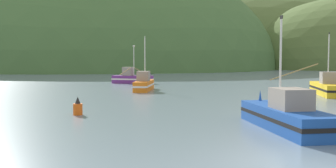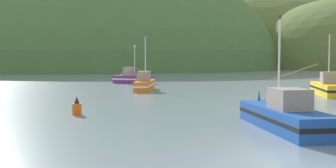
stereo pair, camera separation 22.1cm
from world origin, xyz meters
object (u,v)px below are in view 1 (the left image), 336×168
at_px(fishing_boat_orange, 144,84).
at_px(fishing_boat_purple, 132,78).
at_px(fishing_boat_blue, 286,116).
at_px(channel_buoy, 78,108).
at_px(fishing_boat_yellow, 329,88).

height_order(fishing_boat_orange, fishing_boat_purple, fishing_boat_orange).
xyz_separation_m(fishing_boat_blue, fishing_boat_purple, (-15.65, 40.30, 0.09)).
bearing_deg(channel_buoy, fishing_boat_orange, 85.29).
bearing_deg(fishing_boat_yellow, fishing_boat_orange, 84.11).
relative_size(fishing_boat_orange, fishing_boat_purple, 0.78).
height_order(fishing_boat_blue, fishing_boat_yellow, fishing_boat_yellow).
bearing_deg(fishing_boat_orange, fishing_boat_purple, 16.17).
relative_size(fishing_boat_yellow, fishing_boat_orange, 1.79).
relative_size(fishing_boat_purple, channel_buoy, 7.02).
xyz_separation_m(fishing_boat_yellow, channel_buoy, (-23.13, -17.13, -0.29)).
distance_m(fishing_boat_blue, fishing_boat_purple, 43.23).
bearing_deg(fishing_boat_orange, fishing_boat_yellow, -100.89).
bearing_deg(fishing_boat_yellow, channel_buoy, 132.07).
bearing_deg(fishing_boat_blue, fishing_boat_purple, 8.86).
xyz_separation_m(fishing_boat_blue, channel_buoy, (-13.43, 4.62, -0.26)).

